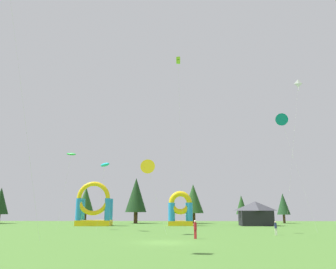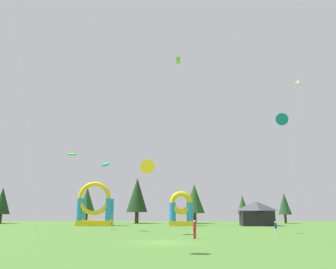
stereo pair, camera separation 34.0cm
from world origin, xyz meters
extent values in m
plane|color=#47752D|center=(0.00, 0.00, 0.00)|extent=(120.00, 120.00, 0.00)
cone|color=yellow|center=(-2.46, 10.65, 8.00)|extent=(1.89, 1.96, 2.03)
cylinder|color=silver|center=(-1.30, 10.70, 4.00)|extent=(2.33, 0.11, 8.00)
cube|color=#8CD826|center=(1.48, 13.20, 23.55)|extent=(0.57, 0.57, 0.40)
cube|color=#8CD826|center=(1.48, 13.20, 24.02)|extent=(0.57, 0.57, 0.40)
cylinder|color=silver|center=(1.78, 17.73, 11.89)|extent=(0.62, 9.06, 23.79)
ellipsoid|color=#19B7CC|center=(-9.26, 16.99, 9.28)|extent=(2.20, 2.50, 0.70)
cylinder|color=silver|center=(-9.89, 17.85, 4.64)|extent=(1.28, 1.74, 9.29)
cone|color=#0C7F7A|center=(15.84, 14.25, 15.18)|extent=(2.11, 2.23, 1.98)
cylinder|color=silver|center=(17.46, 13.82, 7.59)|extent=(3.25, 0.88, 15.18)
ellipsoid|color=green|center=(-15.34, 20.23, 11.40)|extent=(1.99, 1.49, 0.73)
cylinder|color=silver|center=(-16.22, 20.67, 5.70)|extent=(1.77, 0.88, 11.40)
cylinder|color=silver|center=(-12.87, -3.04, 13.40)|extent=(2.25, 8.37, 26.80)
pyramid|color=white|center=(20.97, 20.41, 22.83)|extent=(0.99, 0.35, 0.97)
cylinder|color=white|center=(20.98, 20.48, 22.21)|extent=(0.04, 0.04, 1.24)
cylinder|color=silver|center=(19.70, 22.22, 11.42)|extent=(2.58, 3.49, 22.83)
cylinder|color=silver|center=(12.73, 9.34, 0.38)|extent=(0.14, 0.14, 0.76)
cylinder|color=silver|center=(12.59, 9.38, 0.38)|extent=(0.14, 0.14, 0.76)
cylinder|color=navy|center=(12.66, 9.36, 1.07)|extent=(0.33, 0.33, 0.61)
sphere|color=beige|center=(12.66, 9.36, 1.47)|extent=(0.21, 0.21, 0.21)
cylinder|color=#B21E26|center=(3.08, 3.98, 0.45)|extent=(0.18, 0.18, 0.89)
cylinder|color=#B21E26|center=(2.95, 4.11, 0.45)|extent=(0.18, 0.18, 0.89)
cylinder|color=#B21E26|center=(3.02, 4.05, 1.25)|extent=(0.45, 0.45, 0.71)
sphere|color=beige|center=(3.02, 4.05, 1.72)|extent=(0.24, 0.24, 0.24)
cube|color=yellow|center=(1.85, 34.09, 0.42)|extent=(4.52, 4.42, 0.85)
cylinder|color=#268CD8|center=(0.21, 32.50, 2.51)|extent=(1.24, 1.24, 3.32)
cylinder|color=#268CD8|center=(3.49, 32.50, 2.51)|extent=(1.24, 1.24, 3.32)
cylinder|color=#268CD8|center=(0.21, 35.68, 2.51)|extent=(1.24, 1.24, 3.32)
cylinder|color=#268CD8|center=(3.49, 35.68, 2.51)|extent=(1.24, 1.24, 3.32)
torus|color=yellow|center=(1.85, 32.50, 4.17)|extent=(4.27, 0.99, 4.27)
cube|color=yellow|center=(-14.22, 32.71, 0.49)|extent=(6.35, 3.61, 0.99)
cylinder|color=#268CD8|center=(-16.89, 31.42, 2.97)|extent=(1.01, 1.01, 3.96)
cylinder|color=#268CD8|center=(-11.55, 31.42, 2.97)|extent=(1.01, 1.01, 3.96)
cylinder|color=#268CD8|center=(-16.89, 34.01, 2.97)|extent=(1.01, 1.01, 3.96)
cylinder|color=#268CD8|center=(-11.55, 34.01, 2.97)|extent=(1.01, 1.01, 3.96)
torus|color=yellow|center=(-14.22, 31.42, 4.95)|extent=(6.15, 0.81, 6.15)
cube|color=black|center=(15.88, 33.38, 1.37)|extent=(5.80, 4.00, 2.73)
pyramid|color=#3F3F47|center=(15.88, 33.38, 3.58)|extent=(5.80, 4.00, 1.69)
cone|color=#193819|center=(-37.14, 42.17, 4.81)|extent=(3.62, 3.62, 5.70)
cylinder|color=#4C331E|center=(-19.42, 45.67, 1.11)|extent=(0.69, 0.69, 2.21)
cone|color=#234C1E|center=(-19.42, 45.67, 5.07)|extent=(3.82, 3.82, 5.73)
cylinder|color=#4C331E|center=(-7.85, 44.36, 1.19)|extent=(0.84, 0.84, 2.39)
cone|color=#193819|center=(-7.85, 44.36, 6.13)|extent=(4.68, 4.68, 7.48)
cylinder|color=#4C331E|center=(4.86, 44.59, 1.09)|extent=(0.81, 0.81, 2.17)
cone|color=#234C1E|center=(4.86, 44.59, 5.32)|extent=(4.48, 4.48, 6.30)
cylinder|color=#4C331E|center=(15.09, 42.74, 0.98)|extent=(0.43, 0.43, 1.95)
cone|color=#234C1E|center=(15.09, 42.74, 3.96)|extent=(2.37, 2.37, 4.02)
cylinder|color=#4C331E|center=(24.78, 45.33, 0.93)|extent=(0.52, 0.52, 1.86)
cone|color=#1E4221|center=(24.78, 45.33, 4.18)|extent=(2.87, 2.87, 4.63)
camera|label=1|loc=(1.10, -31.66, 2.86)|focal=36.14mm
camera|label=2|loc=(1.44, -31.65, 2.86)|focal=36.14mm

